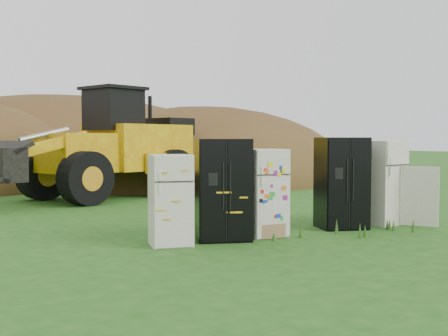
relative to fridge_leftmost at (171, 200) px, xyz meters
The scene contains 9 objects.
ground 2.59m from the fridge_leftmost, ahead, with size 120.00×120.00×0.00m, color #1B4E14.
fridge_leftmost is the anchor object (origin of this frame).
fridge_black_side 1.03m from the fridge_leftmost, ahead, with size 0.94×0.74×1.80m, color black, non-canonical shape.
fridge_sticker 1.88m from the fridge_leftmost, ahead, with size 0.72×0.66×1.61m, color silver, non-canonical shape.
fridge_black_right 3.75m from the fridge_leftmost, ahead, with size 0.92×0.76×1.83m, color black, non-canonical shape.
fridge_open_door 4.85m from the fridge_leftmost, ahead, with size 0.80×0.74×1.76m, color white, non-canonical shape.
wheel_loader 7.77m from the fridge_leftmost, 83.80° to the left, with size 6.98×2.83×3.38m, color #DDBE0E, non-canonical shape.
dirt_mound_right 13.80m from the fridge_leftmost, 59.97° to the left, with size 13.35×9.79×6.28m, color #4B3218.
dirt_mound_back 18.67m from the fridge_leftmost, 82.03° to the left, with size 20.12×13.41×7.76m, color #4B3218.
Camera 1 is at (-6.31, -8.66, 1.81)m, focal length 45.00 mm.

